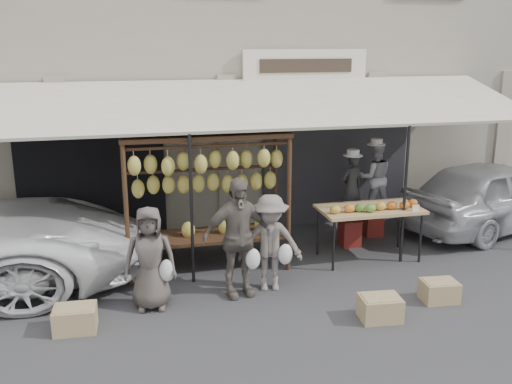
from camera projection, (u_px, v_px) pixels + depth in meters
ground_plane at (276, 307)px, 7.95m from camera, size 90.00×90.00×0.00m
shophouse at (201, 39)px, 13.11m from camera, size 24.00×6.15×7.30m
awning at (241, 105)px, 9.43m from camera, size 10.00×2.35×2.92m
banana_rack at (206, 175)px, 8.89m from camera, size 2.60×0.90×2.24m
produce_table at (371, 210)px, 9.48m from camera, size 1.70×0.90×1.04m
vendor_left at (352, 187)px, 10.10m from camera, size 0.51×0.41×1.21m
vendor_right at (375, 178)px, 10.62m from camera, size 0.71×0.59×1.32m
customer_left at (150, 258)px, 7.76m from camera, size 0.76×0.54×1.46m
customer_mid at (237, 237)px, 8.13m from camera, size 1.08×0.56×1.76m
customer_right at (270, 243)px, 8.35m from camera, size 1.03×0.73×1.46m
stool_left at (350, 233)px, 10.31m from camera, size 0.41×0.41×0.48m
stool_right at (372, 223)px, 10.85m from camera, size 0.39×0.39×0.47m
crate_near_a at (380, 308)px, 7.57m from camera, size 0.57×0.45×0.32m
crate_near_b at (439, 291)px, 8.12m from camera, size 0.53×0.42×0.30m
crate_far at (75, 319)px, 7.28m from camera, size 0.55×0.43×0.32m
sedan at (494, 194)px, 11.13m from camera, size 4.36×2.72×1.38m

